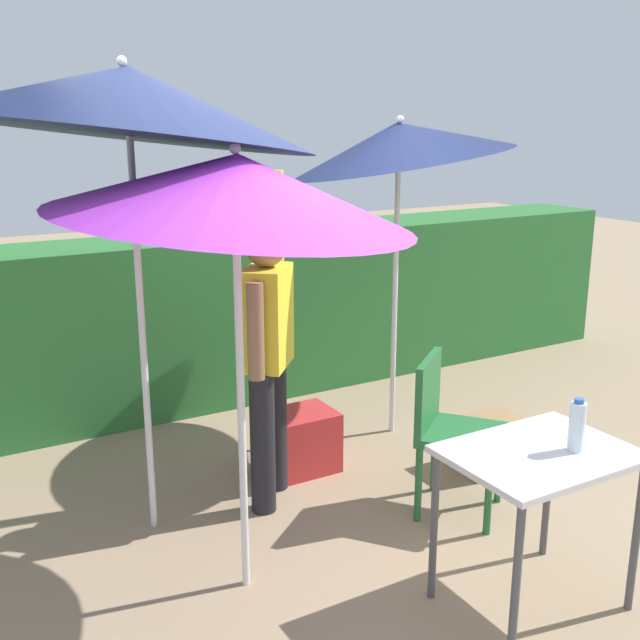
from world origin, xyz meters
The scene contains 11 objects.
ground_plane centered at (0.00, 0.00, 0.00)m, with size 24.00×24.00×0.00m, color #9E8466.
hedge_row centered at (0.00, 2.24, 0.65)m, with size 8.00×0.70×1.30m, color #2D7033.
umbrella_rainbow centered at (0.96, 0.94, 2.00)m, with size 1.50×1.48×2.29m.
umbrella_orange centered at (-0.91, 0.57, 2.23)m, with size 1.88×1.86×2.52m.
umbrella_yellow centered at (-0.69, -0.19, 1.88)m, with size 1.58×1.57×2.12m.
person_vendor centered at (-0.22, 0.50, 0.93)m, with size 0.43×0.47×1.88m.
chair_plastic centered at (0.59, -0.11, 0.51)m, with size 0.62×0.62×0.89m.
cooler_box centered at (0.09, 0.74, 0.19)m, with size 0.48×0.34×0.39m, color red.
crate_cardboard centered at (1.18, 0.19, 0.15)m, with size 0.46×0.34×0.31m, color #9E7A4C.
folding_table centered at (0.37, -0.98, 0.66)m, with size 0.80×0.60×0.76m.
bottle_water centered at (0.50, -1.05, 0.87)m, with size 0.07×0.07×0.24m.
Camera 1 is at (-1.98, -3.12, 2.16)m, focal length 42.41 mm.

